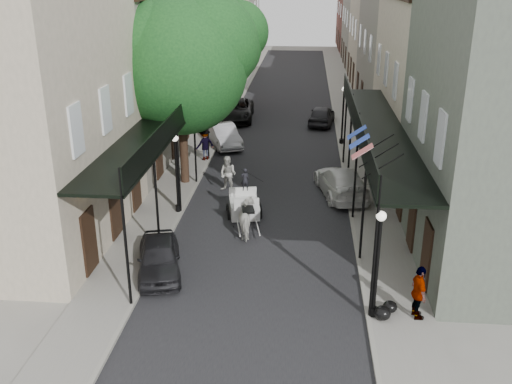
% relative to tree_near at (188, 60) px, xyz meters
% --- Properties ---
extents(ground, '(140.00, 140.00, 0.00)m').
position_rel_tree_near_xyz_m(ground, '(4.20, -10.18, -6.49)').
color(ground, gray).
rests_on(ground, ground).
extents(road, '(8.00, 90.00, 0.01)m').
position_rel_tree_near_xyz_m(road, '(4.20, 9.82, -6.48)').
color(road, black).
rests_on(road, ground).
extents(sidewalk_left, '(2.20, 90.00, 0.12)m').
position_rel_tree_near_xyz_m(sidewalk_left, '(-0.80, 9.82, -6.43)').
color(sidewalk_left, gray).
rests_on(sidewalk_left, ground).
extents(sidewalk_right, '(2.20, 90.00, 0.12)m').
position_rel_tree_near_xyz_m(sidewalk_right, '(9.20, 9.82, -6.43)').
color(sidewalk_right, gray).
rests_on(sidewalk_right, ground).
extents(building_row_left, '(5.00, 80.00, 10.50)m').
position_rel_tree_near_xyz_m(building_row_left, '(-4.40, 19.82, -1.24)').
color(building_row_left, '#C2B29B').
rests_on(building_row_left, ground).
extents(building_row_right, '(5.00, 80.00, 10.50)m').
position_rel_tree_near_xyz_m(building_row_right, '(12.80, 19.82, -1.24)').
color(building_row_right, gray).
rests_on(building_row_right, ground).
extents(gallery_left, '(2.20, 18.05, 4.88)m').
position_rel_tree_near_xyz_m(gallery_left, '(-0.59, -3.20, -2.44)').
color(gallery_left, black).
rests_on(gallery_left, sidewalk_left).
extents(gallery_right, '(2.20, 18.05, 4.88)m').
position_rel_tree_near_xyz_m(gallery_right, '(8.99, -3.20, -2.44)').
color(gallery_right, black).
rests_on(gallery_right, sidewalk_right).
extents(tree_near, '(7.31, 6.80, 9.63)m').
position_rel_tree_near_xyz_m(tree_near, '(0.00, 0.00, 0.00)').
color(tree_near, '#382619').
rests_on(tree_near, sidewalk_left).
extents(tree_far, '(6.45, 6.00, 8.61)m').
position_rel_tree_near_xyz_m(tree_far, '(-0.05, 14.00, -0.65)').
color(tree_far, '#382619').
rests_on(tree_far, sidewalk_left).
extents(lamppost_right_near, '(0.32, 0.32, 3.71)m').
position_rel_tree_near_xyz_m(lamppost_right_near, '(8.30, -12.18, -4.44)').
color(lamppost_right_near, black).
rests_on(lamppost_right_near, sidewalk_right).
extents(lamppost_left, '(0.32, 0.32, 3.71)m').
position_rel_tree_near_xyz_m(lamppost_left, '(0.10, -4.18, -4.44)').
color(lamppost_left, black).
rests_on(lamppost_left, sidewalk_left).
extents(lamppost_right_far, '(0.32, 0.32, 3.71)m').
position_rel_tree_near_xyz_m(lamppost_right_far, '(8.30, 7.82, -4.44)').
color(lamppost_right_far, black).
rests_on(lamppost_right_far, sidewalk_right).
extents(horse, '(1.15, 1.93, 1.52)m').
position_rel_tree_near_xyz_m(horse, '(3.60, -6.24, -5.73)').
color(horse, beige).
rests_on(horse, ground).
extents(carriage, '(1.80, 2.45, 2.55)m').
position_rel_tree_near_xyz_m(carriage, '(3.15, -3.91, -5.50)').
color(carriage, black).
rests_on(carriage, ground).
extents(pedestrian_walking, '(1.12, 1.01, 1.88)m').
position_rel_tree_near_xyz_m(pedestrian_walking, '(2.04, -1.11, -5.55)').
color(pedestrian_walking, '#ABA9A1').
rests_on(pedestrian_walking, ground).
extents(pedestrian_sidewalk_left, '(1.40, 1.36, 1.93)m').
position_rel_tree_near_xyz_m(pedestrian_sidewalk_left, '(-0.00, 3.65, -5.40)').
color(pedestrian_sidewalk_left, gray).
rests_on(pedestrian_sidewalk_left, sidewalk_left).
extents(pedestrian_sidewalk_right, '(0.61, 1.14, 1.85)m').
position_rel_tree_near_xyz_m(pedestrian_sidewalk_right, '(9.69, -12.18, -5.44)').
color(pedestrian_sidewalk_right, gray).
rests_on(pedestrian_sidewalk_right, sidewalk_right).
extents(car_left_near, '(2.45, 4.12, 1.31)m').
position_rel_tree_near_xyz_m(car_left_near, '(0.60, -9.82, -5.83)').
color(car_left_near, black).
rests_on(car_left_near, ground).
extents(car_left_mid, '(3.04, 4.54, 1.42)m').
position_rel_tree_near_xyz_m(car_left_mid, '(0.67, 6.96, -5.78)').
color(car_left_mid, '#ACABB1').
rests_on(car_left_mid, ground).
extents(car_left_far, '(2.88, 5.75, 1.56)m').
position_rel_tree_near_xyz_m(car_left_far, '(0.60, 13.82, -5.71)').
color(car_left_far, black).
rests_on(car_left_far, ground).
extents(car_right_near, '(2.95, 5.23, 1.43)m').
position_rel_tree_near_xyz_m(car_right_near, '(7.80, -1.18, -5.77)').
color(car_right_near, silver).
rests_on(car_right_near, ground).
extents(car_right_far, '(2.26, 4.35, 1.42)m').
position_rel_tree_near_xyz_m(car_right_far, '(7.09, 13.02, -5.78)').
color(car_right_far, black).
rests_on(car_right_far, ground).
extents(trash_bags, '(0.82, 0.97, 0.47)m').
position_rel_tree_near_xyz_m(trash_bags, '(8.69, -12.20, -6.15)').
color(trash_bags, black).
rests_on(trash_bags, sidewalk_right).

